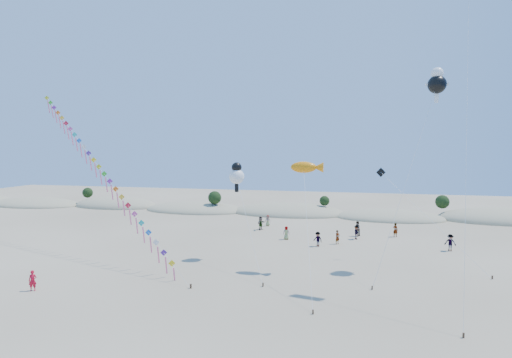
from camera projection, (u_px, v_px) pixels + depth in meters
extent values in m
plane|color=gray|center=(172.00, 325.00, 26.55)|extent=(160.00, 160.00, 0.00)
ellipsoid|color=gray|center=(35.00, 205.00, 80.48)|extent=(18.00, 9.90, 2.80)
ellipsoid|color=#1C3E16|center=(35.00, 201.00, 80.42)|extent=(14.40, 6.48, 0.72)
ellipsoid|color=gray|center=(116.00, 206.00, 78.54)|extent=(16.00, 8.80, 3.60)
ellipsoid|color=#1C3E16|center=(116.00, 201.00, 78.47)|extent=(12.80, 5.76, 0.64)
ellipsoid|color=gray|center=(195.00, 210.00, 73.50)|extent=(17.60, 9.68, 3.00)
ellipsoid|color=#1C3E16|center=(195.00, 206.00, 73.43)|extent=(14.08, 6.34, 0.70)
ellipsoid|color=gray|center=(288.00, 213.00, 70.49)|extent=(19.00, 10.45, 3.40)
ellipsoid|color=#1C3E16|center=(288.00, 208.00, 70.42)|extent=(15.20, 6.84, 0.76)
ellipsoid|color=gray|center=(389.00, 218.00, 65.45)|extent=(16.40, 9.02, 2.80)
ellipsoid|color=#1C3E16|center=(390.00, 213.00, 65.39)|extent=(13.12, 5.90, 0.66)
ellipsoid|color=gray|center=(501.00, 221.00, 63.51)|extent=(18.00, 9.90, 3.80)
ellipsoid|color=#1C3E16|center=(501.00, 214.00, 63.43)|extent=(14.40, 6.48, 0.72)
sphere|color=black|center=(88.00, 193.00, 79.94)|extent=(1.90, 1.90, 1.90)
sphere|color=black|center=(215.00, 198.00, 71.22)|extent=(2.20, 2.20, 2.20)
sphere|color=black|center=(324.00, 201.00, 69.03)|extent=(1.60, 1.60, 1.60)
sphere|color=black|center=(442.00, 202.00, 66.23)|extent=(2.10, 2.10, 2.10)
cube|color=#3F2D1E|center=(191.00, 286.00, 33.29)|extent=(0.12, 0.12, 0.35)
cylinder|color=silver|center=(102.00, 171.00, 43.51)|extent=(25.74, 16.33, 17.14)
cube|color=yellow|center=(172.00, 263.00, 35.06)|extent=(1.11, 0.44, 1.17)
cube|color=pink|center=(174.00, 276.00, 35.15)|extent=(0.19, 0.45, 1.55)
cube|color=#582493|center=(164.00, 253.00, 35.87)|extent=(1.11, 0.44, 1.17)
cube|color=pink|center=(166.00, 265.00, 35.96)|extent=(0.19, 0.45, 1.55)
cube|color=white|center=(156.00, 242.00, 36.68)|extent=(1.11, 0.44, 1.17)
cube|color=pink|center=(158.00, 255.00, 36.77)|extent=(0.19, 0.45, 1.55)
cube|color=blue|center=(148.00, 232.00, 37.49)|extent=(1.11, 0.44, 1.17)
cube|color=pink|center=(151.00, 245.00, 37.58)|extent=(0.19, 0.45, 1.55)
cube|color=#17B1A7|center=(141.00, 223.00, 38.30)|extent=(1.11, 0.44, 1.17)
cube|color=pink|center=(144.00, 235.00, 38.40)|extent=(0.19, 0.45, 1.55)
cube|color=#E1479C|center=(135.00, 214.00, 39.11)|extent=(1.11, 0.44, 1.17)
cube|color=pink|center=(137.00, 226.00, 39.21)|extent=(0.19, 0.45, 1.55)
cube|color=red|center=(128.00, 205.00, 39.93)|extent=(1.11, 0.44, 1.17)
cube|color=pink|center=(130.00, 217.00, 40.02)|extent=(0.19, 0.45, 1.55)
cube|color=yellow|center=(122.00, 197.00, 40.74)|extent=(1.11, 0.44, 1.17)
cube|color=pink|center=(124.00, 208.00, 40.83)|extent=(0.19, 0.45, 1.55)
cube|color=orange|center=(116.00, 189.00, 41.55)|extent=(1.11, 0.44, 1.17)
cube|color=pink|center=(118.00, 200.00, 41.64)|extent=(0.19, 0.45, 1.55)
cube|color=purple|center=(110.00, 181.00, 42.36)|extent=(1.11, 0.44, 1.17)
cube|color=pink|center=(112.00, 192.00, 42.45)|extent=(0.19, 0.45, 1.55)
cube|color=green|center=(104.00, 174.00, 43.17)|extent=(1.11, 0.44, 1.17)
cube|color=pink|center=(106.00, 185.00, 43.26)|extent=(0.19, 0.45, 1.55)
cube|color=#C8D018|center=(99.00, 167.00, 43.98)|extent=(1.11, 0.44, 1.17)
cube|color=pink|center=(101.00, 177.00, 44.08)|extent=(0.19, 0.45, 1.55)
cube|color=yellow|center=(94.00, 160.00, 44.80)|extent=(1.11, 0.44, 1.17)
cube|color=pink|center=(96.00, 170.00, 44.89)|extent=(0.19, 0.45, 1.55)
cube|color=#582493|center=(89.00, 153.00, 45.61)|extent=(1.11, 0.44, 1.17)
cube|color=pink|center=(91.00, 163.00, 45.70)|extent=(0.19, 0.45, 1.55)
cube|color=white|center=(84.00, 147.00, 46.42)|extent=(1.11, 0.44, 1.17)
cube|color=pink|center=(86.00, 157.00, 46.51)|extent=(0.19, 0.45, 1.55)
cube|color=blue|center=(79.00, 141.00, 47.23)|extent=(1.11, 0.44, 1.17)
cube|color=pink|center=(81.00, 151.00, 47.32)|extent=(0.19, 0.45, 1.55)
cube|color=#17B1A7|center=(75.00, 135.00, 48.04)|extent=(1.11, 0.44, 1.17)
cube|color=pink|center=(77.00, 144.00, 48.13)|extent=(0.19, 0.45, 1.55)
cube|color=#E1479C|center=(70.00, 129.00, 48.85)|extent=(1.11, 0.44, 1.17)
cube|color=pink|center=(72.00, 139.00, 48.94)|extent=(0.19, 0.45, 1.55)
cube|color=red|center=(66.00, 123.00, 49.66)|extent=(1.11, 0.44, 1.17)
cube|color=pink|center=(68.00, 133.00, 49.76)|extent=(0.19, 0.45, 1.55)
cube|color=yellow|center=(62.00, 118.00, 50.48)|extent=(1.11, 0.44, 1.17)
cube|color=pink|center=(64.00, 127.00, 50.57)|extent=(0.19, 0.45, 1.55)
cube|color=orange|center=(58.00, 113.00, 51.29)|extent=(1.11, 0.44, 1.17)
cube|color=pink|center=(60.00, 122.00, 51.38)|extent=(0.19, 0.45, 1.55)
cube|color=purple|center=(54.00, 108.00, 52.10)|extent=(1.11, 0.44, 1.17)
cube|color=pink|center=(56.00, 117.00, 52.19)|extent=(0.19, 0.45, 1.55)
cube|color=green|center=(50.00, 103.00, 52.91)|extent=(1.11, 0.44, 1.17)
cube|color=pink|center=(52.00, 112.00, 53.00)|extent=(0.19, 0.45, 1.55)
cube|color=#C8D018|center=(47.00, 98.00, 53.72)|extent=(1.11, 0.44, 1.17)
cube|color=pink|center=(49.00, 107.00, 53.81)|extent=(0.19, 0.45, 1.55)
cube|color=#3F2D1E|center=(313.00, 312.00, 28.19)|extent=(0.10, 0.10, 0.30)
cylinder|color=silver|center=(308.00, 230.00, 33.13)|extent=(2.01, 10.43, 9.21)
ellipsoid|color=orange|center=(304.00, 167.00, 38.05)|extent=(2.31, 1.02, 1.02)
cone|color=orange|center=(318.00, 167.00, 37.75)|extent=(0.92, 0.92, 0.92)
cube|color=#3F2D1E|center=(263.00, 285.00, 33.71)|extent=(0.10, 0.10, 0.30)
cylinder|color=silver|center=(248.00, 225.00, 37.95)|extent=(4.53, 8.32, 8.10)
sphere|color=white|center=(237.00, 176.00, 42.18)|extent=(1.49, 1.49, 1.49)
sphere|color=black|center=(237.00, 167.00, 42.11)|extent=(1.00, 1.00, 1.00)
cube|color=black|center=(237.00, 188.00, 42.27)|extent=(0.35, 0.18, 0.80)
cube|color=#3F2D1E|center=(372.00, 288.00, 33.00)|extent=(0.10, 0.10, 0.30)
cylinder|color=silver|center=(407.00, 179.00, 35.79)|extent=(5.63, 8.42, 16.64)
sphere|color=black|center=(437.00, 84.00, 38.58)|extent=(1.65, 1.65, 1.65)
sphere|color=white|center=(437.00, 73.00, 38.50)|extent=(1.07, 1.07, 1.07)
cube|color=white|center=(437.00, 98.00, 38.67)|extent=(0.35, 0.18, 0.80)
cube|color=white|center=(429.00, 85.00, 38.74)|extent=(0.60, 0.15, 0.25)
cube|color=white|center=(445.00, 84.00, 38.41)|extent=(0.60, 0.15, 0.25)
cube|color=#3F2D1E|center=(463.00, 335.00, 24.71)|extent=(0.10, 0.10, 0.30)
cylinder|color=silver|center=(467.00, 130.00, 29.04)|extent=(2.10, 11.35, 24.34)
cube|color=#3F2D1E|center=(492.00, 277.00, 35.62)|extent=(0.10, 0.10, 0.30)
cylinder|color=silver|center=(432.00, 221.00, 39.00)|extent=(8.87, 5.55, 8.49)
cube|color=black|center=(381.00, 172.00, 42.37)|extent=(0.93, 0.28, 0.95)
imported|color=red|center=(33.00, 281.00, 32.72)|extent=(0.68, 0.59, 1.58)
imported|color=slate|center=(286.00, 233.00, 50.69)|extent=(0.80, 0.54, 1.58)
imported|color=slate|center=(338.00, 237.00, 48.32)|extent=(0.66, 0.68, 1.58)
imported|color=slate|center=(318.00, 239.00, 47.21)|extent=(1.21, 1.02, 1.62)
imported|color=slate|center=(357.00, 232.00, 50.81)|extent=(0.83, 1.19, 1.69)
imported|color=slate|center=(395.00, 230.00, 52.18)|extent=(0.74, 0.69, 1.70)
imported|color=slate|center=(357.00, 229.00, 52.53)|extent=(1.05, 1.12, 1.84)
imported|color=slate|center=(268.00, 221.00, 59.27)|extent=(0.83, 0.65, 1.51)
imported|color=slate|center=(450.00, 243.00, 45.15)|extent=(1.28, 0.94, 1.78)
imported|color=slate|center=(261.00, 223.00, 56.57)|extent=(1.09, 1.71, 1.76)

